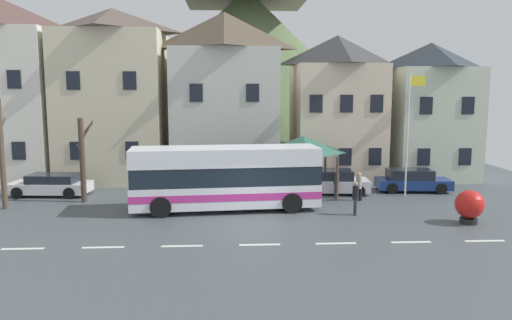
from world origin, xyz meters
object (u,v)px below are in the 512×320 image
object	(u,v)px
parked_car_00	(412,181)
flagpole	(409,126)
townhouse_04	(429,111)
pedestrian_01	(355,196)
parked_car_02	(334,182)
transit_bus	(225,178)
bare_tree_01	(1,151)
parked_car_01	(51,185)
townhouse_03	(336,108)
townhouse_01	(115,95)
pedestrian_02	(336,182)
bare_tree_00	(83,158)
pedestrian_03	(303,186)
harbour_buoy	(469,205)
pedestrian_00	(359,186)
bus_shelter	(303,145)
public_bench	(303,179)
hilltop_castle	(245,62)
townhouse_00	(8,93)
townhouse_02	(225,97)

from	to	relation	value
parked_car_00	flagpole	world-z (taller)	flagpole
townhouse_04	pedestrian_01	size ratio (longest dim) A/B	5.69
parked_car_00	parked_car_02	world-z (taller)	parked_car_02
pedestrian_01	transit_bus	bearing A→B (deg)	166.64
parked_car_02	bare_tree_01	world-z (taller)	bare_tree_01
parked_car_00	parked_car_01	distance (m)	21.05
townhouse_03	townhouse_01	bearing A→B (deg)	178.17
pedestrian_02	bare_tree_00	world-z (taller)	bare_tree_00
parked_car_00	pedestrian_03	bearing A→B (deg)	-156.55
townhouse_04	pedestrian_03	xyz separation A→B (m)	(-9.73, -7.20, -3.73)
pedestrian_01	harbour_buoy	distance (m)	5.06
pedestrian_00	bare_tree_01	bearing A→B (deg)	-177.13
townhouse_03	parked_car_00	size ratio (longest dim) A/B	2.18
bus_shelter	flagpole	world-z (taller)	flagpole
bare_tree_00	bus_shelter	bearing A→B (deg)	5.70
public_bench	bare_tree_01	bearing A→B (deg)	-162.36
bare_tree_00	parked_car_02	bearing A→B (deg)	5.94
hilltop_castle	parked_car_00	size ratio (longest dim) A/B	7.59
pedestrian_03	bare_tree_01	xyz separation A→B (m)	(-15.34, -0.91, 2.11)
townhouse_00	pedestrian_02	xyz separation A→B (m)	(20.16, -6.18, -4.91)
parked_car_01	public_bench	world-z (taller)	parked_car_01
parked_car_01	pedestrian_02	size ratio (longest dim) A/B	2.80
parked_car_00	flagpole	xyz separation A→B (m)	(-0.78, -1.29, 3.33)
bus_shelter	pedestrian_00	distance (m)	3.89
pedestrian_01	harbour_buoy	world-z (taller)	pedestrian_01
pedestrian_03	pedestrian_00	bearing A→B (deg)	0.29
townhouse_00	townhouse_02	world-z (taller)	townhouse_00
pedestrian_00	pedestrian_01	size ratio (longest dim) A/B	0.96
transit_bus	public_bench	distance (m)	7.62
parked_car_02	harbour_buoy	xyz separation A→B (m)	(4.67, -6.88, 0.16)
townhouse_03	pedestrian_02	distance (m)	7.72
townhouse_02	pedestrian_02	size ratio (longest dim) A/B	6.73
townhouse_00	townhouse_01	xyz separation A→B (m)	(6.59, 0.83, -0.18)
townhouse_02	townhouse_03	distance (m)	7.59
transit_bus	pedestrian_03	bearing A→B (deg)	17.01
transit_bus	public_bench	xyz separation A→B (m)	(4.78, 5.83, -1.12)
townhouse_04	parked_car_01	world-z (taller)	townhouse_04
hilltop_castle	pedestrian_01	bearing A→B (deg)	-81.38
townhouse_02	parked_car_01	size ratio (longest dim) A/B	2.41
transit_bus	townhouse_03	bearing A→B (deg)	45.12
bare_tree_00	harbour_buoy	bearing A→B (deg)	-16.31
flagpole	bare_tree_00	bearing A→B (deg)	-178.35
hilltop_castle	pedestrian_01	distance (m)	29.81
bus_shelter	bare_tree_01	xyz separation A→B (m)	(-15.59, -2.60, 0.08)
pedestrian_00	pedestrian_01	world-z (taller)	pedestrian_01
townhouse_01	harbour_buoy	xyz separation A→B (m)	(18.38, -12.64, -4.82)
townhouse_00	bare_tree_00	xyz separation A→B (m)	(6.39, -6.38, -3.45)
parked_car_00	bare_tree_01	size ratio (longest dim) A/B	0.79
public_bench	bus_shelter	bearing A→B (deg)	-98.76
pedestrian_01	bare_tree_01	bearing A→B (deg)	172.71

